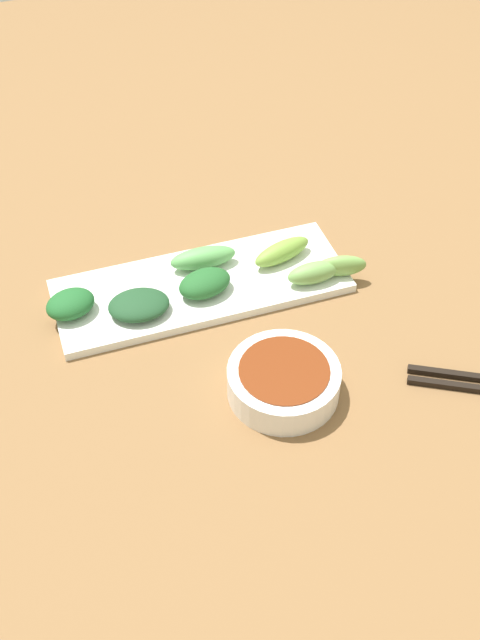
# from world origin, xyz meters

# --- Properties ---
(tabletop) EXTENTS (2.10, 2.10, 0.02)m
(tabletop) POSITION_xyz_m (0.00, 0.00, 0.01)
(tabletop) COLOR brown
(tabletop) RESTS_ON ground
(sauce_bowl) EXTENTS (0.13, 0.13, 0.04)m
(sauce_bowl) POSITION_xyz_m (-0.13, -0.04, 0.04)
(sauce_bowl) COLOR white
(sauce_bowl) RESTS_ON tabletop
(serving_plate) EXTENTS (0.14, 0.38, 0.01)m
(serving_plate) POSITION_xyz_m (0.07, -0.00, 0.03)
(serving_plate) COLOR white
(serving_plate) RESTS_ON tabletop
(broccoli_leafy_0) EXTENTS (0.06, 0.07, 0.03)m
(broccoli_leafy_0) POSITION_xyz_m (0.06, 0.17, 0.05)
(broccoli_leafy_0) COLOR #1F5C29
(broccoli_leafy_0) RESTS_ON serving_plate
(broccoli_stalk_1) EXTENTS (0.03, 0.09, 0.03)m
(broccoli_stalk_1) POSITION_xyz_m (0.10, -0.01, 0.05)
(broccoli_stalk_1) COLOR #5DA657
(broccoli_stalk_1) RESTS_ON serving_plate
(broccoli_leafy_2) EXTENTS (0.06, 0.08, 0.03)m
(broccoli_leafy_2) POSITION_xyz_m (0.05, 0.00, 0.05)
(broccoli_leafy_2) COLOR #225C28
(broccoli_leafy_2) RESTS_ON serving_plate
(broccoli_stalk_3) EXTENTS (0.04, 0.07, 0.03)m
(broccoli_stalk_3) POSITION_xyz_m (0.02, -0.18, 0.05)
(broccoli_stalk_3) COLOR #75A64F
(broccoli_stalk_3) RESTS_ON serving_plate
(broccoli_stalk_4) EXTENTS (0.05, 0.09, 0.03)m
(broccoli_stalk_4) POSITION_xyz_m (0.07, -0.11, 0.05)
(broccoli_stalk_4) COLOR #78A23D
(broccoli_stalk_4) RESTS_ON serving_plate
(broccoli_leafy_5) EXTENTS (0.07, 0.08, 0.02)m
(broccoli_leafy_5) POSITION_xyz_m (0.04, 0.09, 0.04)
(broccoli_leafy_5) COLOR #1F4727
(broccoli_leafy_5) RESTS_ON serving_plate
(broccoli_stalk_6) EXTENTS (0.03, 0.07, 0.03)m
(broccoli_stalk_6) POSITION_xyz_m (0.02, -0.14, 0.05)
(broccoli_stalk_6) COLOR #74A755
(broccoli_stalk_6) RESTS_ON serving_plate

